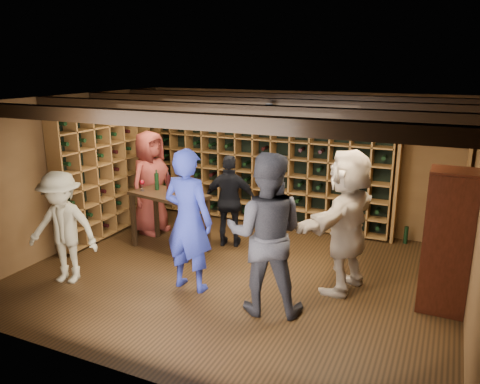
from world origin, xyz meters
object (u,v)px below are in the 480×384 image
at_px(guest_woman_black, 230,201).
at_px(man_blue_shirt, 188,220).
at_px(tasting_table, 169,201).
at_px(display_cabinet, 446,244).
at_px(guest_red_floral, 151,183).
at_px(guest_beige, 347,221).
at_px(man_grey_suit, 266,234).
at_px(guest_khaki, 63,228).

bearing_deg(guest_woman_black, man_blue_shirt, 79.96).
bearing_deg(man_blue_shirt, tasting_table, -43.74).
distance_m(display_cabinet, man_blue_shirt, 3.24).
bearing_deg(display_cabinet, guest_woman_black, 166.30).
height_order(man_blue_shirt, guest_red_floral, man_blue_shirt).
bearing_deg(guest_beige, man_blue_shirt, -51.01).
bearing_deg(man_grey_suit, guest_beige, -142.62).
distance_m(display_cabinet, man_grey_suit, 2.21).
bearing_deg(guest_beige, guest_khaki, -53.84).
xyz_separation_m(guest_red_floral, guest_khaki, (0.06, -2.18, -0.13)).
height_order(display_cabinet, tasting_table, display_cabinet).
bearing_deg(guest_red_floral, man_blue_shirt, -124.95).
xyz_separation_m(man_grey_suit, guest_woman_black, (-1.32, 1.76, -0.23)).
distance_m(guest_red_floral, tasting_table, 0.94).
height_order(guest_khaki, tasting_table, guest_khaki).
bearing_deg(guest_beige, display_cabinet, 103.76).
bearing_deg(guest_red_floral, tasting_table, -119.09).
height_order(guest_beige, tasting_table, guest_beige).
distance_m(man_blue_shirt, guest_beige, 2.09).
relative_size(man_blue_shirt, man_grey_suit, 0.97).
bearing_deg(guest_beige, tasting_table, -79.33).
height_order(display_cabinet, guest_beige, guest_beige).
distance_m(guest_woman_black, guest_beige, 2.23).
xyz_separation_m(guest_khaki, tasting_table, (0.69, 1.61, 0.04)).
bearing_deg(guest_khaki, man_grey_suit, -4.29).
relative_size(guest_red_floral, guest_woman_black, 1.20).
bearing_deg(display_cabinet, guest_khaki, -164.20).
height_order(guest_red_floral, guest_woman_black, guest_red_floral).
xyz_separation_m(display_cabinet, guest_khaki, (-4.82, -1.36, -0.06)).
bearing_deg(tasting_table, man_blue_shirt, -36.18).
xyz_separation_m(guest_beige, tasting_table, (-2.91, 0.22, -0.13)).
relative_size(guest_beige, tasting_table, 1.42).
xyz_separation_m(guest_woman_black, guest_khaki, (-1.52, -2.17, 0.02)).
bearing_deg(man_blue_shirt, guest_woman_black, -80.93).
bearing_deg(guest_red_floral, display_cabinet, -91.26).
distance_m(guest_woman_black, guest_khaki, 2.65).
bearing_deg(display_cabinet, man_grey_suit, -154.43).
bearing_deg(man_grey_suit, guest_red_floral, -46.10).
height_order(guest_woman_black, tasting_table, guest_woman_black).
bearing_deg(guest_khaki, man_blue_shirt, 5.21).
height_order(man_blue_shirt, guest_beige, man_blue_shirt).
bearing_deg(guest_beige, guest_red_floral, -87.17).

